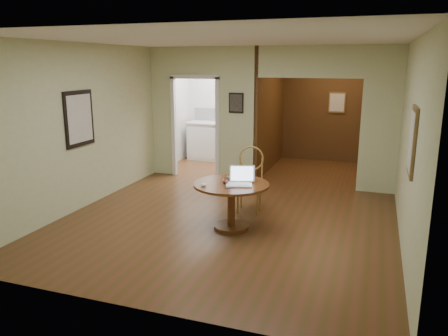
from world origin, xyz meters
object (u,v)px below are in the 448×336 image
(chair, at_px, (250,176))
(closed_laptop, at_px, (240,178))
(open_laptop, at_px, (240,180))
(dining_table, at_px, (231,195))

(chair, bearing_deg, closed_laptop, -95.47)
(open_laptop, distance_m, closed_laptop, 0.29)
(dining_table, distance_m, chair, 0.88)
(closed_laptop, bearing_deg, dining_table, -129.79)
(chair, height_order, closed_laptop, chair)
(open_laptop, relative_size, closed_laptop, 1.20)
(closed_laptop, bearing_deg, chair, 61.60)
(chair, height_order, open_laptop, chair)
(dining_table, relative_size, chair, 1.03)
(chair, distance_m, open_laptop, 0.90)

